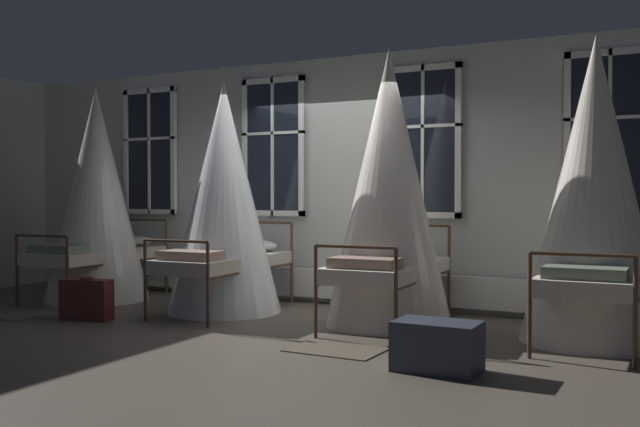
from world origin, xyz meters
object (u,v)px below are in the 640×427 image
object	(u,v)px
cot_first	(97,198)
suitcase_dark	(87,299)
travel_trunk	(437,346)
cot_second	(224,201)
cot_third	(389,192)
cot_fourth	(595,194)

from	to	relation	value
cot_first	suitcase_dark	distance (m)	1.89
cot_first	travel_trunk	world-z (taller)	cot_first
cot_second	suitcase_dark	size ratio (longest dim) A/B	4.52
cot_first	suitcase_dark	size ratio (longest dim) A/B	4.64
cot_second	cot_third	xyz separation A→B (m)	(2.00, 0.05, 0.10)
cot_fourth	travel_trunk	size ratio (longest dim) A/B	4.38
suitcase_dark	cot_first	bearing A→B (deg)	119.50
cot_first	cot_fourth	distance (m)	5.99
cot_third	suitcase_dark	distance (m)	3.44
cot_fourth	suitcase_dark	size ratio (longest dim) A/B	4.78
travel_trunk	cot_second	bearing A→B (deg)	152.14
suitcase_dark	cot_third	bearing A→B (deg)	11.00
cot_first	cot_fourth	bearing A→B (deg)	-91.55
cot_first	suitcase_dark	xyz separation A→B (m)	(0.98, -1.18, -1.09)
cot_fourth	cot_third	bearing A→B (deg)	91.03
cot_first	travel_trunk	bearing A→B (deg)	-109.86
cot_first	suitcase_dark	bearing A→B (deg)	-141.89
cot_first	travel_trunk	xyz separation A→B (m)	(5.04, -1.66, -1.12)
cot_second	travel_trunk	world-z (taller)	cot_second
cot_first	cot_fourth	world-z (taller)	cot_fourth
travel_trunk	cot_first	bearing A→B (deg)	161.77
travel_trunk	cot_fourth	bearing A→B (deg)	60.11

